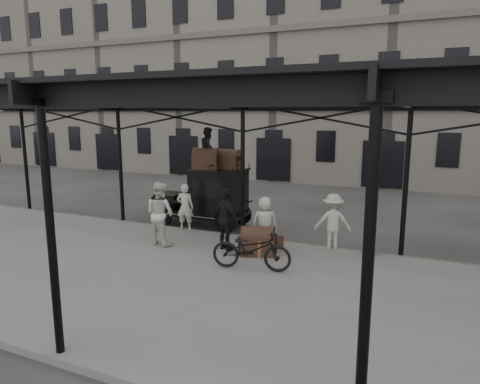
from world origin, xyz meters
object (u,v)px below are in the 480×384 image
object	(u,v)px
steamer_trunk_roof_near	(205,160)
steamer_trunk_platform	(258,243)
porter_official	(226,219)
bicycle	(251,249)
taxi	(211,195)
porter_left	(185,207)

from	to	relation	value
steamer_trunk_roof_near	steamer_trunk_platform	size ratio (longest dim) A/B	0.93
porter_official	steamer_trunk_platform	world-z (taller)	porter_official
porter_official	steamer_trunk_roof_near	size ratio (longest dim) A/B	2.11
bicycle	steamer_trunk_platform	distance (m)	1.21
taxi	bicycle	distance (m)	5.14
steamer_trunk_roof_near	porter_left	bearing A→B (deg)	-118.99
steamer_trunk_platform	steamer_trunk_roof_near	bearing A→B (deg)	120.28
taxi	porter_official	size ratio (longest dim) A/B	1.95
taxi	steamer_trunk_roof_near	size ratio (longest dim) A/B	4.10
porter_official	steamer_trunk_platform	xyz separation A→B (m)	(1.02, -0.03, -0.59)
taxi	steamer_trunk_platform	world-z (taller)	taxi
bicycle	steamer_trunk_roof_near	distance (m)	5.30
porter_left	steamer_trunk_platform	xyz separation A→B (m)	(3.31, -1.46, -0.47)
porter_official	bicycle	size ratio (longest dim) A/B	0.90
taxi	porter_left	distance (m)	1.38
bicycle	steamer_trunk_roof_near	size ratio (longest dim) A/B	2.35
steamer_trunk_platform	porter_left	bearing A→B (deg)	136.05
porter_left	porter_official	size ratio (longest dim) A/B	0.87
bicycle	taxi	bearing A→B (deg)	29.77
porter_official	taxi	bearing A→B (deg)	-27.85
bicycle	steamer_trunk_roof_near	xyz separation A→B (m)	(-3.34, 3.70, 1.81)
taxi	steamer_trunk_platform	size ratio (longest dim) A/B	3.82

